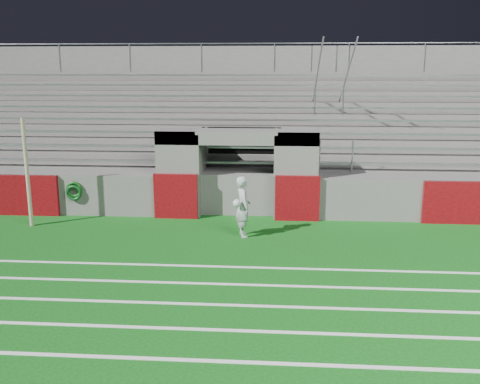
{
  "coord_description": "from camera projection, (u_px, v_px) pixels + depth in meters",
  "views": [
    {
      "loc": [
        1.22,
        -12.33,
        4.37
      ],
      "look_at": [
        0.2,
        1.8,
        1.1
      ],
      "focal_mm": 40.0,
      "sensor_mm": 36.0,
      "label": 1
    }
  ],
  "objects": [
    {
      "name": "field_post",
      "position": [
        27.0,
        173.0,
        14.92
      ],
      "size": [
        0.11,
        0.11,
        3.07
      ],
      "primitive_type": "cylinder",
      "color": "tan",
      "rests_on": "ground"
    },
    {
      "name": "field_markings",
      "position": [
        195.0,
        360.0,
        8.19
      ],
      "size": [
        28.0,
        8.09,
        0.01
      ],
      "color": "white",
      "rests_on": "ground"
    },
    {
      "name": "stadium_structure",
      "position": [
        246.0,
        146.0,
        20.47
      ],
      "size": [
        26.0,
        8.48,
        5.42
      ],
      "color": "#5B5956",
      "rests_on": "ground"
    },
    {
      "name": "ground",
      "position": [
        227.0,
        252.0,
        13.05
      ],
      "size": [
        90.0,
        90.0,
        0.0
      ],
      "primitive_type": "plane",
      "color": "#0C4D11",
      "rests_on": "ground"
    },
    {
      "name": "goalkeeper_with_ball",
      "position": [
        243.0,
        206.0,
        14.13
      ],
      "size": [
        0.54,
        0.68,
        1.63
      ],
      "color": "#ACB1B6",
      "rests_on": "ground"
    },
    {
      "name": "hose_coil",
      "position": [
        74.0,
        191.0,
        16.07
      ],
      "size": [
        0.5,
        0.14,
        0.59
      ],
      "color": "#0E4610",
      "rests_on": "ground"
    }
  ]
}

